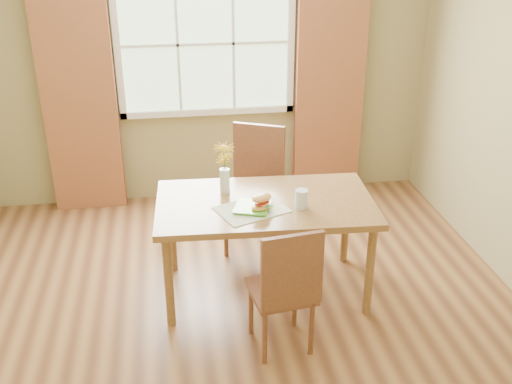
{
  "coord_description": "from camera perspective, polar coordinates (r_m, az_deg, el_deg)",
  "views": [
    {
      "loc": [
        -0.37,
        -3.56,
        2.6
      ],
      "look_at": [
        0.19,
        0.1,
        0.84
      ],
      "focal_mm": 42.0,
      "sensor_mm": 36.0,
      "label": 1
    }
  ],
  "objects": [
    {
      "name": "placemat",
      "position": [
        4.08,
        -0.42,
        -1.68
      ],
      "size": [
        0.54,
        0.47,
        0.01
      ],
      "primitive_type": "cube",
      "rotation": [
        0.0,
        0.0,
        0.38
      ],
      "color": "beige",
      "rests_on": "dining_table"
    },
    {
      "name": "croissant_sandwich",
      "position": [
        4.02,
        0.53,
        -0.97
      ],
      "size": [
        0.18,
        0.16,
        0.11
      ],
      "rotation": [
        0.0,
        0.0,
        0.52
      ],
      "color": "#E3B54D",
      "rests_on": "plate"
    },
    {
      "name": "chair_near",
      "position": [
        3.73,
        2.82,
        -8.9
      ],
      "size": [
        0.43,
        0.43,
        0.92
      ],
      "rotation": [
        0.0,
        0.0,
        0.13
      ],
      "color": "brown",
      "rests_on": "room"
    },
    {
      "name": "dining_table",
      "position": [
        4.23,
        0.88,
        -1.81
      ],
      "size": [
        1.57,
        0.94,
        0.74
      ],
      "rotation": [
        0.0,
        0.0,
        -0.05
      ],
      "color": "olive",
      "rests_on": "room"
    },
    {
      "name": "chair_far",
      "position": [
        4.9,
        -0.05,
        0.9
      ],
      "size": [
        0.57,
        0.57,
        1.04
      ],
      "rotation": [
        0.0,
        0.0,
        -0.43
      ],
      "color": "brown",
      "rests_on": "room"
    },
    {
      "name": "flower_vase",
      "position": [
        4.25,
        -3.03,
        2.72
      ],
      "size": [
        0.15,
        0.15,
        0.37
      ],
      "color": "silver",
      "rests_on": "dining_table"
    },
    {
      "name": "room",
      "position": [
        3.79,
        -2.59,
        6.12
      ],
      "size": [
        4.24,
        3.84,
        2.74
      ],
      "color": "brown",
      "rests_on": "ground"
    },
    {
      "name": "window",
      "position": [
        5.56,
        -4.83,
        13.88
      ],
      "size": [
        1.62,
        0.06,
        1.32
      ],
      "color": "#9FC595",
      "rests_on": "room"
    },
    {
      "name": "curtain_right",
      "position": [
        5.76,
        7.06,
        10.09
      ],
      "size": [
        0.65,
        0.08,
        2.2
      ],
      "primitive_type": "cube",
      "color": "maroon",
      "rests_on": "room"
    },
    {
      "name": "plate",
      "position": [
        4.08,
        -0.37,
        -1.54
      ],
      "size": [
        0.29,
        0.29,
        0.01
      ],
      "primitive_type": "cube",
      "rotation": [
        0.0,
        0.0,
        -0.34
      ],
      "color": "#53B42D",
      "rests_on": "placemat"
    },
    {
      "name": "curtain_left",
      "position": [
        5.6,
        -16.54,
        8.81
      ],
      "size": [
        0.65,
        0.08,
        2.2
      ],
      "primitive_type": "cube",
      "color": "maroon",
      "rests_on": "room"
    },
    {
      "name": "water_glass",
      "position": [
        4.09,
        4.35,
        -0.71
      ],
      "size": [
        0.09,
        0.09,
        0.13
      ],
      "color": "silver",
      "rests_on": "dining_table"
    }
  ]
}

